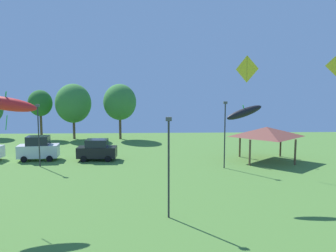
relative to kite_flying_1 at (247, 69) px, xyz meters
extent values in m
cube|color=yellow|center=(0.00, 0.00, 0.00)|extent=(1.69, 1.98, 2.58)
cylinder|color=black|center=(0.00, -0.02, 0.00)|extent=(0.06, 0.06, 2.34)
ellipsoid|color=red|center=(-17.86, -12.11, -2.58)|extent=(3.84, 1.10, 1.42)
cube|color=green|center=(-17.86, -12.11, -2.35)|extent=(0.22, 0.13, 1.03)
cylinder|color=green|center=(-17.86, -12.11, -3.73)|extent=(0.18, 0.06, 0.92)
ellipsoid|color=black|center=(-2.54, -9.34, -3.39)|extent=(2.77, 0.98, 1.38)
cube|color=green|center=(-2.54, -9.34, -3.22)|extent=(0.28, 0.12, 0.72)
cube|color=silver|center=(-21.18, 3.65, -8.50)|extent=(4.27, 2.21, 1.33)
cube|color=#1E232D|center=(-21.18, 3.65, -7.37)|extent=(2.41, 1.89, 0.93)
cylinder|color=black|center=(-19.83, 2.85, -9.17)|extent=(0.66, 0.28, 0.64)
cylinder|color=black|center=(-20.00, 4.68, -9.17)|extent=(0.66, 0.28, 0.64)
cylinder|color=black|center=(-22.37, 2.62, -9.17)|extent=(0.66, 0.28, 0.64)
cylinder|color=black|center=(-22.54, 4.44, -9.17)|extent=(0.66, 0.28, 0.64)
cube|color=black|center=(-14.95, 3.39, -8.60)|extent=(4.11, 1.92, 1.13)
cube|color=#1E232D|center=(-14.95, 3.39, -7.64)|extent=(2.27, 1.74, 0.79)
cylinder|color=black|center=(-13.71, 2.44, -9.17)|extent=(0.64, 0.23, 0.64)
cylinder|color=black|center=(-13.68, 4.28, -9.17)|extent=(0.64, 0.23, 0.64)
cylinder|color=black|center=(-16.23, 2.49, -9.17)|extent=(0.64, 0.23, 0.64)
cylinder|color=black|center=(-16.20, 4.33, -9.17)|extent=(0.64, 0.23, 0.64)
cylinder|color=brown|center=(0.62, 0.41, -8.19)|extent=(0.20, 0.20, 2.60)
cylinder|color=brown|center=(5.19, 0.41, -8.19)|extent=(0.20, 0.20, 2.60)
cylinder|color=brown|center=(0.62, 4.57, -8.19)|extent=(0.20, 0.20, 2.60)
cylinder|color=brown|center=(5.19, 4.57, -8.19)|extent=(0.20, 0.20, 2.60)
pyramid|color=brown|center=(2.91, 2.49, -6.39)|extent=(5.92, 5.38, 1.00)
cylinder|color=#2D2D33|center=(-20.11, 0.66, -6.54)|extent=(0.12, 0.12, 5.90)
cube|color=#4C4C51|center=(-20.11, 0.66, -3.46)|extent=(0.36, 0.20, 0.24)
cylinder|color=#2D2D33|center=(-8.00, -13.11, -6.53)|extent=(0.12, 0.12, 5.92)
cube|color=#4C4C51|center=(-8.00, -13.11, -3.44)|extent=(0.36, 0.20, 0.24)
cylinder|color=#2D2D33|center=(-2.13, -0.60, -6.39)|extent=(0.12, 0.12, 6.20)
cube|color=#4C4C51|center=(-2.13, -0.60, -3.17)|extent=(0.36, 0.20, 0.24)
cylinder|color=brown|center=(-25.59, 18.74, -7.52)|extent=(0.36, 0.36, 3.94)
ellipsoid|color=#286628|center=(-25.59, 18.74, -4.24)|extent=(3.48, 3.48, 3.83)
cylinder|color=brown|center=(-20.68, 18.29, -7.84)|extent=(0.36, 0.36, 3.29)
ellipsoid|color=#3D7F38|center=(-20.68, 18.29, -4.26)|extent=(5.17, 5.17, 5.68)
cylinder|color=brown|center=(-13.88, 17.89, -7.67)|extent=(0.36, 0.36, 3.64)
ellipsoid|color=#3D7F38|center=(-13.88, 17.89, -4.07)|extent=(4.75, 4.75, 5.23)
camera|label=1|loc=(-8.82, -33.96, -1.34)|focal=38.00mm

